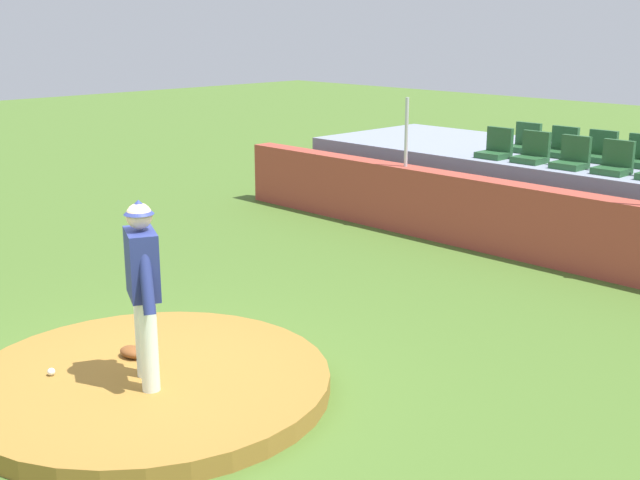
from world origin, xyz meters
The scene contains 16 objects.
ground_plane centered at (0.00, 0.00, 0.00)m, with size 60.00×60.00×0.00m, color #486927.
pitchers_mound centered at (0.00, 0.00, 0.10)m, with size 3.50×3.50×0.19m, color olive.
pitcher centered at (0.16, -0.10, 1.21)m, with size 0.80×0.45×1.75m.
baseball centered at (-0.63, -0.67, 0.23)m, with size 0.07×0.07×0.07m, color white.
fielding_glove centered at (-0.46, 0.12, 0.25)m, with size 0.30×0.20×0.11m, color brown.
brick_barrier centered at (0.00, 6.63, 0.56)m, with size 12.04×0.40×1.11m, color #A74134.
fence_post_left centered at (-2.34, 6.63, 1.68)m, with size 0.06×0.06×1.14m, color silver.
bleacher_platform centered at (0.00, 8.91, 0.62)m, with size 10.60×3.17×1.23m, color gray.
stadium_chair_0 centered at (-1.38, 7.84, 1.39)m, with size 0.48×0.44×0.50m.
stadium_chair_1 centered at (-0.69, 7.86, 1.39)m, with size 0.48×0.44×0.50m.
stadium_chair_2 centered at (0.03, 7.84, 1.39)m, with size 0.48×0.44×0.50m.
stadium_chair_3 centered at (0.72, 7.85, 1.39)m, with size 0.48×0.44×0.50m.
stadium_chair_5 centered at (-1.41, 8.78, 1.39)m, with size 0.48×0.44×0.50m.
stadium_chair_6 centered at (-0.67, 8.75, 1.39)m, with size 0.48×0.44×0.50m.
stadium_chair_7 centered at (0.02, 8.75, 1.39)m, with size 0.48×0.44×0.50m.
stadium_chair_8 centered at (0.70, 8.75, 1.39)m, with size 0.48×0.44×0.50m.
Camera 1 is at (6.36, -3.94, 3.49)m, focal length 46.18 mm.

